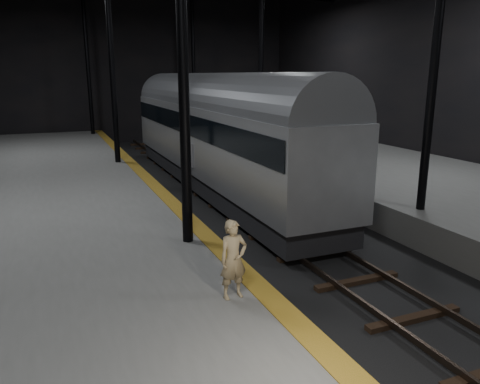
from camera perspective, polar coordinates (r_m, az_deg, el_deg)
ground at (r=17.20m, az=2.17°, el=-3.18°), size 44.00×44.00×0.00m
platform_left at (r=15.62m, az=-23.77°, el=-4.30°), size 9.00×43.80×1.00m
platform_right at (r=21.23m, az=20.92°, el=0.63°), size 9.00×43.80×1.00m
tactile_strip at (r=15.89m, az=-8.51°, el=-1.03°), size 0.50×43.80×0.01m
track at (r=17.18m, az=2.17°, el=-2.97°), size 2.40×43.00×0.24m
train at (r=20.94m, az=-3.21°, el=7.83°), size 2.84×18.96×5.07m
woman at (r=8.82m, az=-0.81°, el=-8.22°), size 0.59×0.42×1.53m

